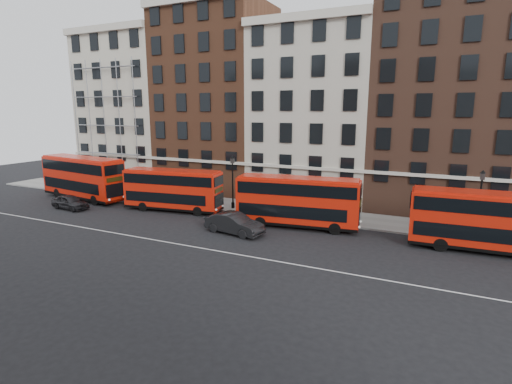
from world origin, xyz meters
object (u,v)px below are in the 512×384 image
at_px(bus_d, 488,221).
at_px(car_rear, 70,202).
at_px(bus_b, 173,189).
at_px(car_front, 234,224).
at_px(bus_a, 82,177).
at_px(bus_c, 297,201).

bearing_deg(bus_d, car_rear, -176.83).
relative_size(bus_b, car_front, 1.99).
xyz_separation_m(bus_b, car_rear, (-9.95, -3.91, -1.50)).
bearing_deg(bus_b, bus_d, -7.87).
distance_m(bus_d, car_rear, 37.45).
relative_size(bus_d, car_rear, 2.42).
bearing_deg(bus_b, car_front, -31.05).
height_order(bus_a, car_front, bus_a).
bearing_deg(bus_a, bus_d, 7.78).
relative_size(bus_a, car_front, 2.29).
distance_m(bus_d, car_front, 18.65).
relative_size(bus_a, car_rear, 2.71).
height_order(bus_a, bus_b, bus_a).
xyz_separation_m(bus_c, car_rear, (-23.04, -3.91, -1.61)).
bearing_deg(car_rear, bus_d, -79.59).
xyz_separation_m(car_rear, car_front, (19.03, 0.02, 0.11)).
relative_size(bus_a, bus_d, 1.12).
distance_m(bus_c, car_rear, 23.43).
xyz_separation_m(bus_c, bus_d, (14.17, 0.00, -0.03)).
bearing_deg(bus_c, bus_b, 172.22).
xyz_separation_m(bus_a, bus_b, (12.45, -0.01, -0.34)).
xyz_separation_m(bus_d, car_front, (-18.18, -3.89, -1.48)).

